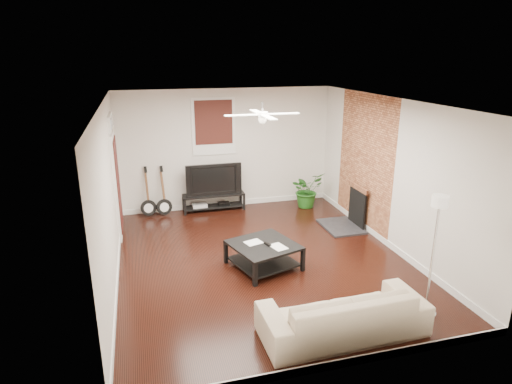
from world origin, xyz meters
TOP-DOWN VIEW (x-y plane):
  - room at (0.00, 0.00)m, footprint 5.01×6.01m
  - brick_accent at (2.49, 1.00)m, footprint 0.02×2.20m
  - fireplace at (2.20, 1.00)m, footprint 0.80×1.10m
  - window_back at (-0.30, 2.97)m, footprint 1.00×0.06m
  - door_left at (-2.46, 1.90)m, footprint 0.08×1.00m
  - tv_stand at (-0.38, 2.78)m, footprint 1.44×0.38m
  - tv at (-0.38, 2.80)m, footprint 1.29×0.17m
  - coffee_table at (-0.05, -0.29)m, footprint 1.28×1.28m
  - sofa at (0.43, -2.38)m, footprint 2.20×0.90m
  - floor_lamp at (1.78, -2.28)m, footprint 0.30×0.30m
  - potted_plant at (1.82, 2.44)m, footprint 0.95×0.90m
  - guitar_left at (-1.89, 2.75)m, footprint 0.38×0.29m
  - guitar_right at (-1.54, 2.72)m, footprint 0.40×0.32m
  - ceiling_fan at (0.00, 0.00)m, footprint 1.24×1.24m

SIDE VIEW (x-z plane):
  - tv_stand at x=-0.38m, z-range 0.00..0.40m
  - coffee_table at x=-0.05m, z-range 0.00..0.43m
  - sofa at x=0.43m, z-range 0.00..0.64m
  - potted_plant at x=1.82m, z-range 0.00..0.85m
  - fireplace at x=2.20m, z-range 0.00..0.92m
  - guitar_left at x=-1.89m, z-range 0.00..1.15m
  - guitar_right at x=-1.54m, z-range 0.00..1.15m
  - tv at x=-0.38m, z-range 0.40..1.15m
  - floor_lamp at x=1.78m, z-range 0.00..1.78m
  - door_left at x=-2.46m, z-range 0.00..2.50m
  - room at x=0.00m, z-range 0.00..2.80m
  - brick_accent at x=2.49m, z-range 0.00..2.80m
  - window_back at x=-0.30m, z-range 1.30..2.60m
  - ceiling_fan at x=0.00m, z-range 2.44..2.76m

